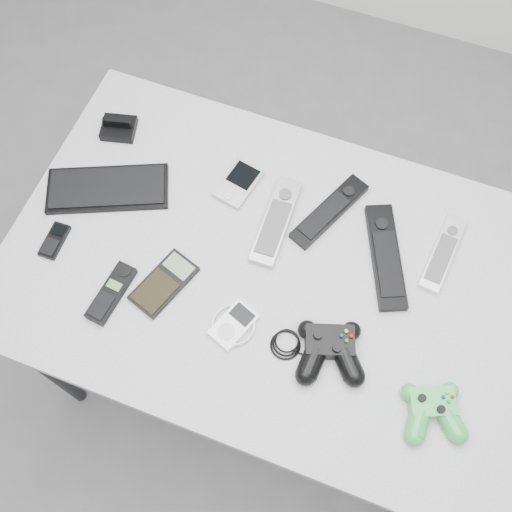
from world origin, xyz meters
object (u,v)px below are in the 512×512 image
(pda_keyboard, at_px, (108,188))
(controller_black, at_px, (330,349))
(remote_silver_b, at_px, (443,253))
(desk, at_px, (273,281))
(controller_green, at_px, (433,409))
(mobile_phone, at_px, (54,241))
(remote_silver_a, at_px, (276,221))
(remote_black_b, at_px, (386,256))
(cordless_handset, at_px, (111,293))
(mp3_player, at_px, (233,325))
(pda, at_px, (238,184))
(calculator, at_px, (164,283))
(remote_black_a, at_px, (330,211))

(pda_keyboard, relative_size, controller_black, 1.17)
(remote_silver_b, bearing_deg, desk, -147.92)
(desk, xyz_separation_m, controller_green, (0.40, -0.18, 0.09))
(mobile_phone, height_order, controller_black, controller_black)
(desk, xyz_separation_m, remote_silver_a, (-0.03, 0.11, 0.08))
(remote_black_b, relative_size, remote_silver_b, 1.29)
(remote_black_b, bearing_deg, mobile_phone, 173.99)
(mobile_phone, height_order, cordless_handset, cordless_handset)
(mp3_player, bearing_deg, controller_green, 17.05)
(pda, height_order, calculator, pda)
(pda, height_order, mobile_phone, pda)
(cordless_handset, height_order, calculator, cordless_handset)
(remote_silver_a, height_order, mp3_player, remote_silver_a)
(remote_silver_a, height_order, mobile_phone, remote_silver_a)
(pda, relative_size, controller_green, 0.87)
(cordless_handset, bearing_deg, remote_silver_a, 52.58)
(mobile_phone, xyz_separation_m, calculator, (0.27, -0.01, 0.00))
(pda, height_order, remote_silver_a, remote_silver_a)
(remote_silver_a, bearing_deg, remote_black_a, 30.75)
(remote_silver_b, relative_size, mobile_phone, 2.23)
(pda_keyboard, distance_m, controller_black, 0.63)
(pda_keyboard, xyz_separation_m, mp3_player, (0.40, -0.20, 0.00))
(remote_silver_b, bearing_deg, controller_black, -113.09)
(desk, height_order, cordless_handset, cordless_handset)
(remote_black_a, distance_m, controller_green, 0.48)
(remote_black_b, bearing_deg, pda_keyboard, 161.61)
(desk, relative_size, calculator, 7.88)
(desk, bearing_deg, remote_black_a, 67.87)
(remote_black_b, distance_m, remote_silver_b, 0.13)
(pda_keyboard, height_order, controller_green, controller_green)
(remote_silver_a, bearing_deg, mobile_phone, -155.95)
(desk, height_order, remote_silver_a, remote_silver_a)
(pda, bearing_deg, controller_green, -21.28)
(desk, distance_m, controller_green, 0.44)
(remote_black_a, bearing_deg, pda, -155.11)
(pda, xyz_separation_m, mobile_phone, (-0.33, -0.28, -0.00))
(pda_keyboard, height_order, mobile_phone, pda_keyboard)
(desk, distance_m, cordless_handset, 0.36)
(desk, relative_size, mp3_player, 11.92)
(remote_silver_a, height_order, controller_black, controller_black)
(desk, height_order, remote_black_a, remote_black_a)
(pda, xyz_separation_m, remote_black_a, (0.22, 0.01, 0.00))
(remote_silver_b, relative_size, controller_black, 0.81)
(pda, distance_m, calculator, 0.29)
(controller_black, xyz_separation_m, controller_green, (0.23, -0.04, -0.00))
(cordless_handset, bearing_deg, mobile_phone, 164.50)
(mp3_player, bearing_deg, controller_black, 25.61)
(calculator, relative_size, mp3_player, 1.51)
(remote_silver_b, height_order, controller_black, controller_black)
(desk, distance_m, remote_silver_b, 0.38)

